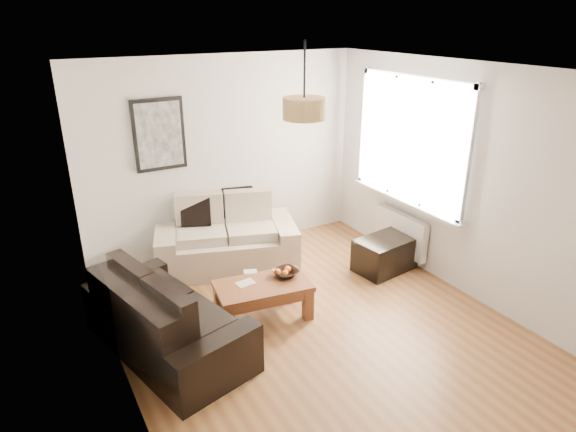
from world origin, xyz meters
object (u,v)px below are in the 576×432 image
sofa_leather (167,314)px  coffee_table (263,300)px  loveseat_cream (226,234)px  ottoman (385,254)px

sofa_leather → coffee_table: bearing=-102.7°
loveseat_cream → ottoman: size_ratio=2.36×
loveseat_cream → ottoman: bearing=-15.4°
loveseat_cream → coffee_table: 1.35m
ottoman → coffee_table: bearing=-173.9°
loveseat_cream → ottoman: loveseat_cream is taller
loveseat_cream → coffee_table: size_ratio=1.77×
ottoman → sofa_leather: bearing=-175.6°
sofa_leather → ottoman: sofa_leather is taller
sofa_leather → coffee_table: sofa_leather is taller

